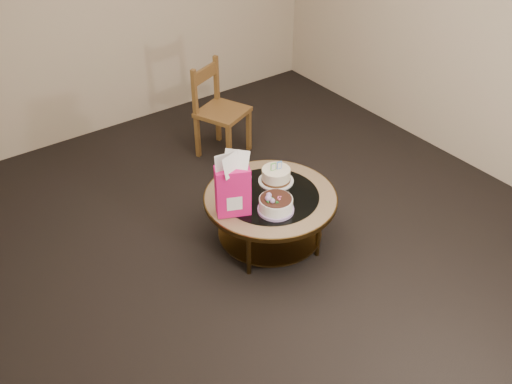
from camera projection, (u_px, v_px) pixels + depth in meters
ground at (270, 241)px, 4.59m from camera, size 5.00×5.00×0.00m
room_walls at (273, 60)px, 3.68m from camera, size 4.52×5.02×2.61m
coffee_table at (270, 203)px, 4.37m from camera, size 1.02×1.02×0.46m
decorated_cake at (276, 205)px, 4.13m from camera, size 0.27×0.27×0.16m
cream_cake at (276, 176)px, 4.43m from camera, size 0.28×0.28×0.18m
gift_bag at (233, 185)px, 4.01m from camera, size 0.28×0.25×0.49m
pillar_candle at (243, 174)px, 4.50m from camera, size 0.13×0.13×0.09m
dining_chair at (219, 110)px, 5.42m from camera, size 0.55×0.55×0.91m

